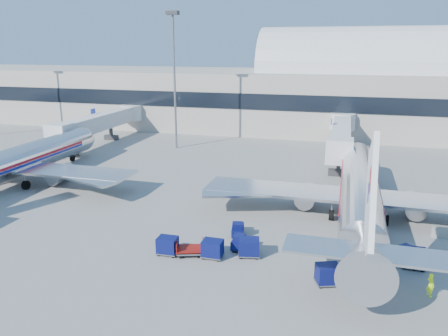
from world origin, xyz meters
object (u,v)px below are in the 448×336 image
(jetbridge_mid, at_px, (104,121))
(cart_train_a, at_px, (249,247))
(cart_train_b, at_px, (213,249))
(cart_solo_near, at_px, (328,274))
(tug_lead, at_px, (244,244))
(tug_left, at_px, (238,229))
(cart_train_c, at_px, (168,245))
(airliner_main, at_px, (360,192))
(airliner_mid, at_px, (12,163))
(jetbridge_near, at_px, (341,133))
(mast_west, at_px, (174,61))
(cart_open_red, at_px, (190,250))
(cart_solo_far, at_px, (414,258))
(tug_right, at_px, (409,257))
(ramp_worker, at_px, (430,285))

(jetbridge_mid, relative_size, cart_train_a, 13.52)
(cart_train_b, height_order, cart_solo_near, cart_solo_near)
(jetbridge_mid, bearing_deg, cart_solo_near, -43.69)
(jetbridge_mid, distance_m, cart_train_b, 50.48)
(tug_lead, xyz_separation_m, tug_left, (-1.30, 3.01, -0.03))
(jetbridge_mid, distance_m, cart_train_c, 48.42)
(airliner_main, xyz_separation_m, airliner_mid, (-42.00, 0.00, 0.00))
(airliner_main, xyz_separation_m, jetbridge_near, (-2.40, 26.30, 1.00))
(mast_west, xyz_separation_m, cart_open_red, (16.23, -37.64, -14.34))
(cart_solo_far, bearing_deg, cart_train_c, -168.29)
(jetbridge_near, bearing_deg, tug_left, -104.18)
(tug_right, relative_size, cart_open_red, 0.86)
(tug_lead, bearing_deg, jetbridge_mid, 133.81)
(cart_solo_far, distance_m, cart_open_red, 18.10)
(mast_west, bearing_deg, cart_solo_far, -45.65)
(jetbridge_near, relative_size, cart_train_a, 13.52)
(airliner_mid, distance_m, tug_right, 46.76)
(airliner_main, xyz_separation_m, cart_train_a, (-8.94, -11.06, -2.09))
(jetbridge_near, distance_m, jetbridge_mid, 42.00)
(cart_train_a, bearing_deg, airliner_main, 38.96)
(jetbridge_mid, relative_size, tug_right, 11.61)
(tug_left, relative_size, cart_train_b, 1.33)
(ramp_worker, bearing_deg, tug_lead, 47.93)
(jetbridge_near, relative_size, cart_open_red, 10.01)
(tug_left, distance_m, cart_solo_near, 10.80)
(cart_train_a, distance_m, ramp_worker, 13.85)
(mast_west, height_order, cart_train_a, mast_west)
(airliner_main, height_order, tug_left, airliner_main)
(airliner_mid, height_order, mast_west, mast_west)
(cart_train_a, bearing_deg, ramp_worker, -22.35)
(jetbridge_mid, bearing_deg, cart_train_a, -46.49)
(tug_lead, bearing_deg, cart_train_b, -139.77)
(airliner_main, bearing_deg, ramp_worker, -70.87)
(jetbridge_mid, distance_m, cart_open_red, 49.28)
(airliner_mid, bearing_deg, tug_left, -13.08)
(airliner_mid, distance_m, cart_solo_near, 42.05)
(cart_train_b, relative_size, cart_solo_far, 0.94)
(tug_lead, relative_size, cart_train_b, 1.29)
(ramp_worker, bearing_deg, jetbridge_near, -19.04)
(cart_train_c, bearing_deg, airliner_mid, 153.07)
(tug_lead, bearing_deg, airliner_mid, 162.66)
(airliner_main, height_order, airliner_mid, same)
(mast_west, relative_size, cart_train_b, 12.77)
(tug_left, height_order, ramp_worker, ramp_worker)
(airliner_mid, xyz_separation_m, cart_train_b, (30.19, -12.12, -2.10))
(tug_right, relative_size, cart_solo_far, 1.26)
(jetbridge_mid, height_order, cart_open_red, jetbridge_mid)
(airliner_main, xyz_separation_m, cart_train_c, (-15.67, -12.54, -2.11))
(tug_right, relative_size, cart_train_b, 1.34)
(tug_lead, height_order, cart_train_b, cart_train_b)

